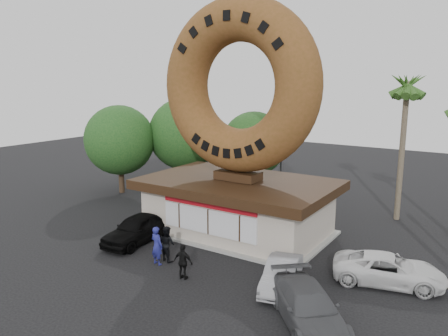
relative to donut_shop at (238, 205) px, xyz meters
name	(u,v)px	position (x,y,z in m)	size (l,w,h in m)	color
ground	(175,267)	(0.00, -5.98, -1.77)	(90.00, 90.00, 0.00)	black
donut_shop	(238,205)	(0.00, 0.00, 0.00)	(11.20, 7.20, 3.80)	beige
giant_donut	(239,86)	(0.00, 0.02, 6.99)	(9.90, 9.90, 2.52)	brown
tree_west	(185,134)	(-9.50, 7.02, 2.87)	(6.00, 6.00, 7.65)	#473321
tree_mid	(254,144)	(-4.00, 9.02, 2.25)	(5.20, 5.20, 6.63)	#473321
tree_far	(120,140)	(-13.00, 3.02, 2.56)	(5.60, 5.60, 7.14)	#473321
palm_near	(407,91)	(7.50, 8.02, 6.65)	(2.60, 2.60, 9.75)	#726651
street_lamp	(283,139)	(-1.86, 10.02, 2.72)	(2.11, 0.20, 8.00)	#59595E
person_left	(157,245)	(-0.99, -6.13, -0.78)	(0.72, 0.47, 1.97)	navy
person_center	(167,243)	(-0.85, -5.52, -0.85)	(0.89, 0.70, 1.84)	black
person_right	(183,262)	(1.16, -6.73, -0.93)	(0.98, 0.41, 1.68)	black
car_black	(137,229)	(-3.99, -4.49, -0.98)	(1.87, 4.64, 1.58)	black
car_silver	(282,274)	(5.36, -5.02, -1.13)	(1.35, 3.88, 1.28)	#9A9A9F
car_grey	(309,307)	(7.52, -7.18, -1.05)	(2.02, 4.96, 1.44)	#55575A
car_white	(389,270)	(9.25, -2.00, -1.08)	(2.26, 4.91, 1.36)	silver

